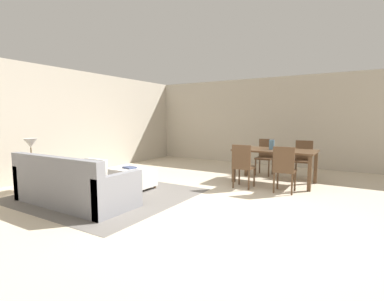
% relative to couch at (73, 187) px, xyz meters
% --- Properties ---
extents(ground_plane, '(10.80, 10.80, 0.00)m').
position_rel_couch_xyz_m(ground_plane, '(2.14, 0.86, -0.29)').
color(ground_plane, beige).
extents(wall_back, '(9.00, 0.12, 2.70)m').
position_rel_couch_xyz_m(wall_back, '(2.14, 5.86, 1.06)').
color(wall_back, '#BCB2A0').
rests_on(wall_back, ground_plane).
extents(wall_left, '(0.12, 11.00, 2.70)m').
position_rel_couch_xyz_m(wall_left, '(-2.36, 1.36, 1.06)').
color(wall_left, '#BCB2A0').
rests_on(wall_left, ground_plane).
extents(area_rug, '(3.00, 2.80, 0.01)m').
position_rel_couch_xyz_m(area_rug, '(0.05, 0.69, -0.29)').
color(area_rug, slate).
rests_on(area_rug, ground_plane).
extents(couch, '(2.20, 0.93, 0.86)m').
position_rel_couch_xyz_m(couch, '(0.00, 0.00, 0.00)').
color(couch, gray).
rests_on(couch, ground_plane).
extents(ottoman_table, '(0.92, 0.58, 0.41)m').
position_rel_couch_xyz_m(ottoman_table, '(0.09, 1.33, -0.06)').
color(ottoman_table, silver).
rests_on(ottoman_table, ground_plane).
extents(side_table, '(0.40, 0.40, 0.54)m').
position_rel_couch_xyz_m(side_table, '(-1.40, 0.11, 0.14)').
color(side_table, brown).
rests_on(side_table, ground_plane).
extents(table_lamp, '(0.26, 0.26, 0.52)m').
position_rel_couch_xyz_m(table_lamp, '(-1.40, 0.11, 0.66)').
color(table_lamp, brown).
rests_on(table_lamp, side_table).
extents(dining_table, '(1.75, 0.92, 0.76)m').
position_rel_couch_xyz_m(dining_table, '(2.49, 3.40, 0.38)').
color(dining_table, '#513823').
rests_on(dining_table, ground_plane).
extents(dining_chair_near_left, '(0.40, 0.40, 0.92)m').
position_rel_couch_xyz_m(dining_chair_near_left, '(2.07, 2.54, 0.23)').
color(dining_chair_near_left, '#513823').
rests_on(dining_chair_near_left, ground_plane).
extents(dining_chair_near_right, '(0.42, 0.42, 0.92)m').
position_rel_couch_xyz_m(dining_chair_near_right, '(2.90, 2.59, 0.23)').
color(dining_chair_near_right, '#513823').
rests_on(dining_chair_near_right, ground_plane).
extents(dining_chair_far_left, '(0.40, 0.40, 0.92)m').
position_rel_couch_xyz_m(dining_chair_far_left, '(2.03, 4.25, 0.23)').
color(dining_chair_far_left, '#513823').
rests_on(dining_chair_far_left, ground_plane).
extents(dining_chair_far_right, '(0.42, 0.42, 0.92)m').
position_rel_couch_xyz_m(dining_chair_far_right, '(2.96, 4.23, 0.23)').
color(dining_chair_far_right, '#513823').
rests_on(dining_chair_far_right, ground_plane).
extents(vase_centerpiece, '(0.12, 0.12, 0.22)m').
position_rel_couch_xyz_m(vase_centerpiece, '(2.43, 3.37, 0.58)').
color(vase_centerpiece, slate).
rests_on(vase_centerpiece, dining_table).
extents(book_on_ottoman, '(0.30, 0.25, 0.03)m').
position_rel_couch_xyz_m(book_on_ottoman, '(0.01, 1.36, 0.14)').
color(book_on_ottoman, '#3F4C72').
rests_on(book_on_ottoman, ottoman_table).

